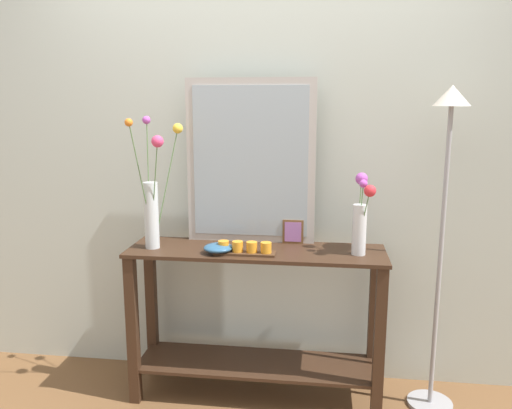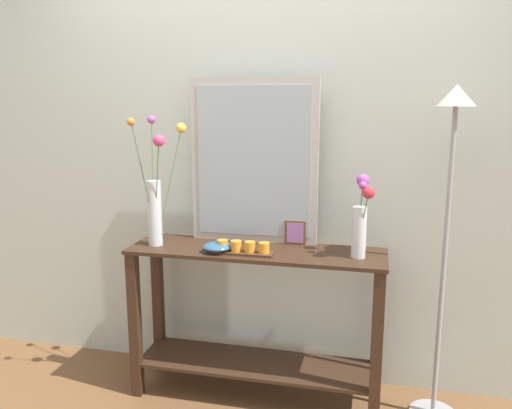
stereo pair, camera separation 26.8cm
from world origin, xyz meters
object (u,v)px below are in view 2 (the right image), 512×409
Objects in this scene: candle_tray at (243,249)px; decorative_bowl at (217,247)px; tall_vase_left at (156,197)px; picture_frame_small at (295,233)px; vase_right at (361,219)px; floor_lamp at (449,201)px; console_table at (256,310)px; mirror_leaning at (254,162)px.

candle_tray reaches higher than decorative_bowl.
picture_frame_small is at bearing 14.32° from tall_vase_left.
vase_right is 0.43m from floor_lamp.
floor_lamp reaches higher than picture_frame_small.
console_table is 0.77m from vase_right.
picture_frame_small is 0.08× the size of floor_lamp.
floor_lamp reaches higher than candle_tray.
vase_right is at bearing 6.02° from decorative_bowl.
candle_tray is (0.00, -0.25, -0.42)m from mirror_leaning.
vase_right is 3.11× the size of picture_frame_small.
tall_vase_left is (-0.49, -0.20, -0.18)m from mirror_leaning.
console_table is at bearing -178.95° from floor_lamp.
tall_vase_left is at bearing -175.58° from console_table.
mirror_leaning reaches higher than picture_frame_small.
decorative_bowl is at bearing -147.30° from picture_frame_small.
mirror_leaning is at bearing 107.72° from console_table.
picture_frame_small is at bearing 170.55° from floor_lamp.
picture_frame_small is (0.24, -0.02, -0.38)m from mirror_leaning.
tall_vase_left is 0.78m from picture_frame_small.
picture_frame_small is at bearing 45.51° from candle_tray.
floor_lamp reaches higher than tall_vase_left.
candle_tray is at bearing -88.89° from mirror_leaning.
mirror_leaning is at bearing 163.17° from vase_right.
picture_frame_small is (-0.35, 0.16, -0.13)m from vase_right.
console_table is at bearing -142.33° from picture_frame_small.
mirror_leaning is 1.03m from floor_lamp.
mirror_leaning is at bearing 171.85° from floor_lamp.
console_table is 1.15m from floor_lamp.
candle_tray is 1.04m from floor_lamp.
floor_lamp is (0.41, 0.04, 0.10)m from vase_right.
floor_lamp reaches higher than decorative_bowl.
tall_vase_left is 5.23× the size of picture_frame_small.
console_table is 0.39m from candle_tray.
tall_vase_left is at bearing 171.74° from decorative_bowl.
console_table is 4.31× the size of candle_tray.
vase_right is at bearing 1.28° from tall_vase_left.
candle_tray is 2.08× the size of decorative_bowl.
decorative_bowl is 0.09× the size of floor_lamp.
mirror_leaning reaches higher than candle_tray.
mirror_leaning reaches higher than tall_vase_left.
mirror_leaning is 0.49m from candle_tray.
candle_tray is (-0.05, -0.09, 0.37)m from console_table.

